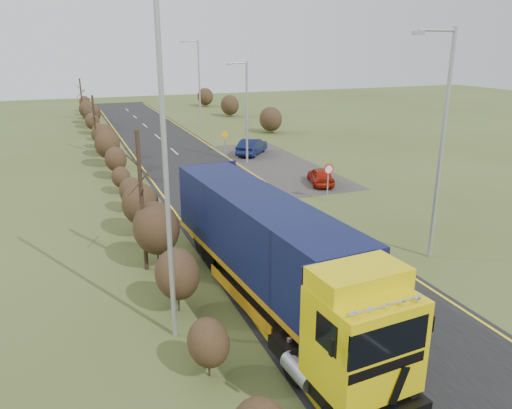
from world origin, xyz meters
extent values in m
plane|color=#434F21|center=(0.00, 0.00, 0.00)|extent=(160.00, 160.00, 0.00)
cube|color=black|center=(0.00, 10.00, 0.01)|extent=(8.00, 120.00, 0.02)
cube|color=#312F2C|center=(6.50, 20.00, 0.01)|extent=(6.00, 18.00, 0.02)
cube|color=yellow|center=(-3.70, 10.00, 0.03)|extent=(0.12, 116.00, 0.01)
cube|color=yellow|center=(3.70, 10.00, 0.03)|extent=(0.12, 116.00, 0.01)
cube|color=silver|center=(0.00, -4.00, 0.03)|extent=(0.12, 3.00, 0.01)
cube|color=silver|center=(0.00, 4.00, 0.03)|extent=(0.12, 3.00, 0.01)
cube|color=silver|center=(0.00, 12.00, 0.03)|extent=(0.12, 3.00, 0.01)
cube|color=silver|center=(0.00, 20.00, 0.03)|extent=(0.12, 3.00, 0.01)
cube|color=silver|center=(0.00, 28.00, 0.03)|extent=(0.12, 3.00, 0.01)
cube|color=silver|center=(0.00, 36.00, 0.03)|extent=(0.12, 3.00, 0.01)
cube|color=silver|center=(0.00, 44.00, 0.03)|extent=(0.12, 3.00, 0.01)
cube|color=silver|center=(0.00, 52.00, 0.03)|extent=(0.12, 3.00, 0.01)
cube|color=silver|center=(0.00, 60.00, 0.03)|extent=(0.12, 3.00, 0.01)
ellipsoid|color=black|center=(-6.02, -4.00, 1.14)|extent=(1.21, 1.57, 1.39)
ellipsoid|color=black|center=(-6.00, 0.00, 1.49)|extent=(1.58, 2.06, 1.82)
ellipsoid|color=black|center=(-5.98, 4.00, 1.84)|extent=(1.96, 2.55, 2.25)
ellipsoid|color=black|center=(-6.03, 8.00, 1.72)|extent=(1.83, 2.38, 2.10)
ellipsoid|color=black|center=(-5.95, 12.00, 1.28)|extent=(1.37, 1.78, 1.57)
ellipsoid|color=black|center=(-6.06, 16.00, 1.13)|extent=(1.20, 1.56, 1.38)
ellipsoid|color=black|center=(-5.92, 20.00, 1.46)|extent=(1.55, 2.02, 1.78)
ellipsoid|color=black|center=(-6.09, 24.00, 1.83)|extent=(1.95, 2.53, 2.24)
ellipsoid|color=black|center=(-5.90, 28.00, 1.74)|extent=(1.85, 2.41, 2.13)
ellipsoid|color=black|center=(-6.12, 32.00, 1.31)|extent=(1.40, 1.81, 1.61)
ellipsoid|color=black|center=(-5.87, 36.00, 1.12)|extent=(1.19, 1.55, 1.37)
ellipsoid|color=black|center=(-6.14, 40.00, 1.43)|extent=(1.52, 1.97, 1.75)
ellipsoid|color=black|center=(-5.84, 44.00, 1.81)|extent=(1.93, 2.51, 2.22)
ellipsoid|color=black|center=(-6.17, 48.00, 1.76)|extent=(1.88, 2.44, 2.16)
ellipsoid|color=black|center=(-5.82, 52.00, 1.34)|extent=(1.43, 1.85, 1.64)
ellipsoid|color=black|center=(-6.19, 56.00, 1.12)|extent=(1.19, 1.55, 1.37)
ellipsoid|color=black|center=(-5.80, 60.00, 1.40)|extent=(1.49, 1.93, 1.71)
cylinder|color=#2E2117|center=(-6.50, 4.00, 3.03)|extent=(0.18, 0.18, 6.05)
cylinder|color=#2E2117|center=(-6.50, 30.00, 2.53)|extent=(0.18, 0.18, 5.06)
cylinder|color=#2E2117|center=(-6.50, 52.00, 2.57)|extent=(0.18, 0.18, 5.15)
cube|color=black|center=(-2.80, -6.03, 0.67)|extent=(2.65, 4.59, 0.43)
cube|color=#DCC509|center=(-2.80, -6.89, 2.26)|extent=(2.56, 2.30, 2.50)
cube|color=black|center=(-3.20, -7.96, 1.49)|extent=(0.58, 0.07, 1.03)
cube|color=black|center=(-2.40, -7.96, 1.49)|extent=(0.58, 0.07, 1.03)
cube|color=black|center=(-2.80, -7.93, 2.79)|extent=(2.26, 0.24, 0.91)
cube|color=black|center=(-2.80, -7.96, 2.12)|extent=(2.21, 0.20, 0.27)
cube|color=#DCC509|center=(-2.80, -6.55, 3.78)|extent=(2.50, 1.53, 0.54)
cylinder|color=silver|center=(-2.80, -7.71, 3.61)|extent=(2.11, 0.23, 0.06)
cube|color=black|center=(-4.18, -7.71, 2.84)|extent=(0.09, 0.13, 0.43)
cube|color=black|center=(-1.42, -7.71, 2.84)|extent=(0.09, 0.13, 0.43)
cylinder|color=gray|center=(-3.91, -5.64, 0.72)|extent=(0.64, 1.29, 0.54)
cylinder|color=gray|center=(-1.69, -5.64, 0.72)|extent=(0.64, 1.29, 0.54)
cube|color=orange|center=(-2.80, 0.23, 1.18)|extent=(3.36, 12.27, 0.23)
cube|color=black|center=(-2.80, 0.23, 2.62)|extent=(3.31, 11.89, 2.65)
cube|color=#100F40|center=(-2.80, 6.11, 2.62)|extent=(2.38, 0.25, 2.65)
cube|color=#100F40|center=(-2.80, -5.66, 2.62)|extent=(2.38, 0.25, 2.65)
cube|color=black|center=(-2.80, 3.88, 0.63)|extent=(2.48, 3.63, 0.34)
cube|color=orange|center=(-3.97, -0.74, 0.53)|extent=(0.47, 5.28, 0.43)
cube|color=orange|center=(-1.63, -0.74, 0.53)|extent=(0.47, 5.28, 0.43)
cylinder|color=black|center=(-1.79, -7.56, 0.50)|extent=(0.39, 1.02, 1.00)
cylinder|color=black|center=(-3.81, -5.16, 0.50)|extent=(0.39, 1.02, 1.00)
cylinder|color=black|center=(-1.79, -5.16, 0.50)|extent=(0.39, 1.02, 1.00)
cylinder|color=black|center=(-3.81, 3.02, 0.50)|extent=(0.39, 1.02, 1.00)
cylinder|color=black|center=(-1.79, 3.02, 0.50)|extent=(0.39, 1.02, 1.00)
cylinder|color=black|center=(-3.81, 3.98, 0.50)|extent=(0.39, 1.02, 1.00)
cylinder|color=black|center=(-1.79, 3.98, 0.50)|extent=(0.39, 1.02, 1.00)
cylinder|color=black|center=(-3.81, 4.94, 0.50)|extent=(0.39, 1.02, 1.00)
cylinder|color=black|center=(-1.79, 4.94, 0.50)|extent=(0.39, 1.02, 1.00)
imported|color=#971707|center=(7.04, 13.38, 0.60)|extent=(2.36, 3.77, 1.20)
imported|color=#091133|center=(6.09, 24.22, 0.71)|extent=(3.93, 4.28, 1.42)
cylinder|color=#9A9D9F|center=(5.80, 0.65, 4.99)|extent=(0.18, 0.18, 9.97)
cylinder|color=#9A9D9F|center=(4.91, 0.65, 9.81)|extent=(1.77, 0.12, 0.12)
cube|color=#9A9D9F|center=(4.03, 0.65, 9.70)|extent=(0.50, 0.20, 0.16)
cylinder|color=#9A9D9F|center=(4.60, 21.44, 4.01)|extent=(0.18, 0.18, 8.02)
cylinder|color=#9A9D9F|center=(3.89, 21.44, 7.89)|extent=(1.43, 0.12, 0.12)
cube|color=#9A9D9F|center=(3.17, 21.44, 7.80)|extent=(0.40, 0.16, 0.12)
cylinder|color=#9A9D9F|center=(5.80, 40.14, 4.87)|extent=(0.18, 0.18, 9.75)
cylinder|color=#9A9D9F|center=(4.93, 40.14, 9.59)|extent=(1.73, 0.12, 0.12)
cube|color=#9A9D9F|center=(4.07, 40.14, 9.48)|extent=(0.49, 0.19, 0.15)
cylinder|color=#9A9D9F|center=(-6.49, -1.52, 5.55)|extent=(0.16, 0.16, 11.09)
cylinder|color=#9A9D9F|center=(5.60, 9.86, 1.01)|extent=(0.08, 0.08, 2.03)
cylinder|color=red|center=(5.60, 9.83, 2.03)|extent=(0.65, 0.04, 0.65)
cylinder|color=white|center=(5.60, 9.81, 2.03)|extent=(0.49, 0.02, 0.49)
cylinder|color=#9A9D9F|center=(4.20, 26.02, 0.75)|extent=(0.08, 0.08, 1.49)
cube|color=#F8AD0D|center=(4.20, 25.97, 1.60)|extent=(0.75, 0.04, 0.75)
camera|label=1|loc=(-9.25, -16.05, 9.30)|focal=35.00mm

